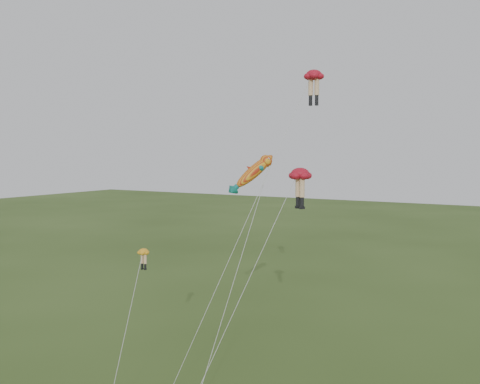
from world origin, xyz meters
The scene contains 4 objects.
legs_kite_red_high centered at (4.87, 7.51, 20.52)m, with size 7.86×7.99×21.45m.
legs_kite_red_mid centered at (5.17, 4.95, 14.30)m, with size 5.55×7.88×15.07m.
legs_kite_yellow centered at (-4.77, 1.64, 8.64)m, with size 2.23×6.13×9.55m.
fish_kite centered at (1.50, 5.91, 14.68)m, with size 2.78×10.03×16.15m.
Camera 1 is at (18.73, -25.54, 15.95)m, focal length 40.00 mm.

